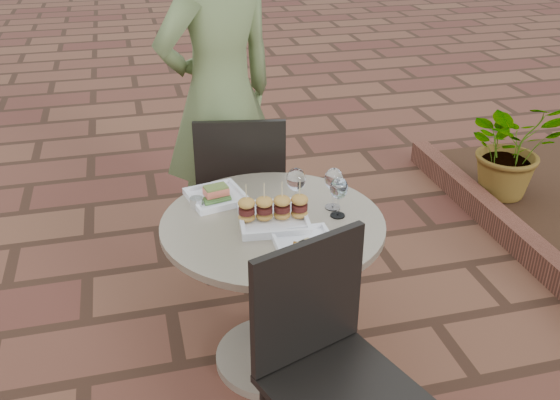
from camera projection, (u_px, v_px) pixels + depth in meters
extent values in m
plane|color=brown|center=(270.00, 350.00, 2.89)|extent=(60.00, 60.00, 0.00)
cylinder|color=gray|center=(274.00, 356.00, 2.83)|extent=(0.52, 0.52, 0.04)
cylinder|color=gray|center=(273.00, 297.00, 2.67)|extent=(0.08, 0.08, 0.70)
cylinder|color=tan|center=(273.00, 224.00, 2.50)|extent=(0.90, 0.90, 0.03)
cube|color=black|center=(242.00, 193.00, 3.32)|extent=(0.51, 0.51, 0.03)
cube|color=black|center=(240.00, 166.00, 3.03)|extent=(0.44, 0.11, 0.46)
cylinder|color=black|center=(275.00, 212.00, 3.60)|extent=(0.02, 0.02, 0.44)
cylinder|color=black|center=(209.00, 214.00, 3.58)|extent=(0.02, 0.02, 0.44)
cylinder|color=black|center=(279.00, 247.00, 3.27)|extent=(0.02, 0.02, 0.44)
cylinder|color=black|center=(207.00, 249.00, 3.25)|extent=(0.02, 0.02, 0.44)
cube|color=black|center=(342.00, 391.00, 2.06)|extent=(0.56, 0.56, 0.03)
cube|color=black|center=(308.00, 300.00, 2.08)|extent=(0.42, 0.18, 0.46)
cylinder|color=black|center=(347.00, 385.00, 2.40)|extent=(0.02, 0.02, 0.44)
imported|color=#556638|center=(220.00, 97.00, 3.16)|extent=(0.82, 0.70, 1.91)
cube|color=white|center=(216.00, 198.00, 2.65)|extent=(0.27, 0.27, 0.01)
cube|color=#EC6D53|center=(216.00, 191.00, 2.64)|extent=(0.11, 0.08, 0.03)
cube|color=#53632C|center=(216.00, 187.00, 2.63)|extent=(0.11, 0.08, 0.01)
cube|color=white|center=(273.00, 220.00, 2.48)|extent=(0.30, 0.30, 0.01)
cube|color=white|center=(305.00, 245.00, 2.32)|extent=(0.22, 0.22, 0.01)
ellipsoid|color=pink|center=(300.00, 251.00, 2.26)|extent=(0.04, 0.03, 0.02)
cylinder|color=white|center=(338.00, 215.00, 2.53)|extent=(0.06, 0.06, 0.00)
cylinder|color=white|center=(338.00, 207.00, 2.51)|extent=(0.01, 0.01, 0.08)
ellipsoid|color=white|center=(339.00, 188.00, 2.47)|extent=(0.07, 0.07, 0.09)
cylinder|color=white|center=(339.00, 189.00, 2.47)|extent=(0.06, 0.06, 0.04)
cylinder|color=white|center=(296.00, 209.00, 2.57)|extent=(0.07, 0.07, 0.00)
cylinder|color=white|center=(296.00, 200.00, 2.55)|extent=(0.01, 0.01, 0.08)
ellipsoid|color=white|center=(296.00, 180.00, 2.51)|extent=(0.08, 0.08, 0.10)
cylinder|color=white|center=(333.00, 207.00, 2.59)|extent=(0.06, 0.06, 0.00)
cylinder|color=white|center=(333.00, 198.00, 2.57)|extent=(0.01, 0.01, 0.08)
ellipsoid|color=white|center=(334.00, 179.00, 2.53)|extent=(0.08, 0.08, 0.10)
cylinder|color=silver|center=(197.00, 203.00, 2.58)|extent=(0.06, 0.06, 0.04)
cube|color=brown|center=(537.00, 255.00, 3.46)|extent=(0.12, 3.00, 0.15)
imported|color=#33662D|center=(512.00, 146.00, 4.00)|extent=(0.64, 0.56, 0.68)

